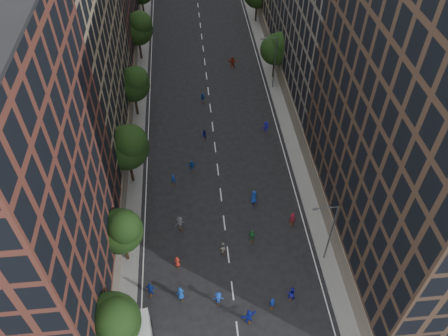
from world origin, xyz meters
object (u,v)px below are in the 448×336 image
streetlamp_far (274,60)px  skater_2 (291,293)px  skater_0 (181,293)px  skater_1 (272,303)px  streetlamp_near (329,231)px

streetlamp_far → skater_2: bearing=-96.8°
streetlamp_far → skater_0: streetlamp_far is taller
skater_1 → skater_2: skater_2 is taller
streetlamp_near → skater_0: (-15.78, -3.29, -4.28)m
streetlamp_near → skater_0: streetlamp_near is taller
skater_1 → streetlamp_far: bearing=-87.3°
streetlamp_far → skater_2: (-4.45, -37.37, -4.27)m
skater_1 → skater_0: bearing=0.8°
skater_0 → skater_2: (11.33, -1.08, 0.01)m
streetlamp_near → skater_1: streetlamp_near is taller
streetlamp_far → skater_1: size_ratio=5.73×
streetlamp_near → streetlamp_far: bearing=90.0°
streetlamp_far → streetlamp_near: bearing=-90.0°
skater_1 → skater_2: 2.28m
streetlamp_near → streetlamp_far: same height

